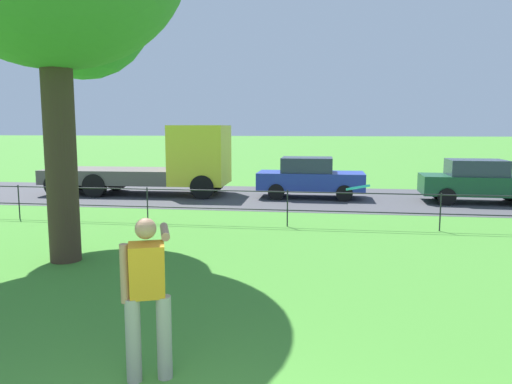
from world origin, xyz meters
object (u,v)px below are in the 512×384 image
Objects in this scene: frisbee at (358,187)px; flatbed_truck_left at (164,164)px; person_thrower at (147,293)px; car_dark_green_far_left at (479,181)px; car_blue_center at (310,177)px.

frisbee is 14.79m from flatbed_truck_left.
person_thrower is 0.43× the size of car_dark_green_far_left.
frisbee is at bearing 21.66° from person_thrower.
frisbee is at bearing -62.40° from flatbed_truck_left.
car_dark_green_far_left is (11.76, -0.42, -0.44)m from flatbed_truck_left.
car_blue_center is (5.78, -0.02, -0.44)m from flatbed_truck_left.
person_thrower is 13.98m from car_blue_center.
person_thrower is at bearing -71.52° from flatbed_truck_left.
flatbed_truck_left reaches higher than frisbee.
car_dark_green_far_left is (7.10, 13.53, -0.17)m from person_thrower.
flatbed_truck_left is 5.79m from car_blue_center.
flatbed_truck_left reaches higher than car_blue_center.
frisbee is 0.05× the size of flatbed_truck_left.
car_blue_center is at bearing 85.42° from person_thrower.
flatbed_truck_left is at bearing 179.84° from car_blue_center.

